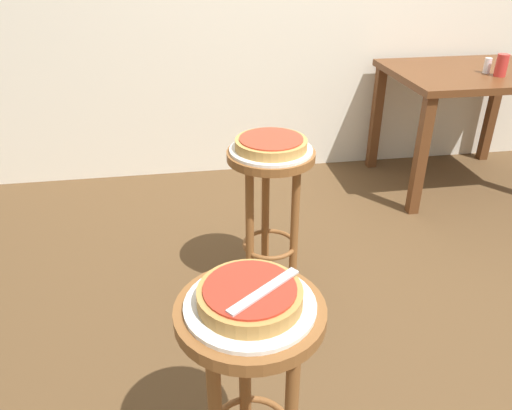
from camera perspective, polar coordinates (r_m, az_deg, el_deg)
ground_plane at (r=2.33m, az=16.20°, el=-11.34°), size 6.00×6.00×0.00m
stool_foreground at (r=1.32m, az=-0.64°, el=-17.68°), size 0.37×0.37×0.68m
serving_plate_foreground at (r=1.19m, az=-0.69°, el=-11.47°), size 0.32×0.32×0.01m
pizza_foreground at (r=1.18m, az=-0.70°, el=-10.41°), size 0.25×0.25×0.05m
stool_middle at (r=2.11m, az=1.67°, el=1.66°), size 0.37×0.37×0.68m
serving_plate_middle at (r=2.03m, az=1.74°, el=6.36°), size 0.34×0.34×0.01m
pizza_middle at (r=2.02m, az=1.76°, el=7.11°), size 0.30×0.30×0.05m
dining_table at (r=3.36m, az=23.39°, el=12.18°), size 0.96×0.78×0.75m
cup_near_edge at (r=3.23m, az=26.48°, el=14.23°), size 0.07×0.07×0.12m
condiment_shaker at (r=3.28m, az=25.13°, el=14.36°), size 0.04×0.04×0.09m
pizza_server_knife at (r=1.15m, az=0.94°, el=-9.85°), size 0.19×0.15×0.01m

